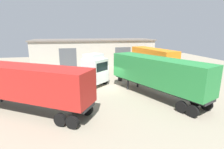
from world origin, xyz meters
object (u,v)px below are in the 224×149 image
at_px(container_trailer_black, 157,72).
at_px(gravel_pile, 36,70).
at_px(container_trailer_yellow, 153,57).
at_px(tractor_unit_white, 92,70).
at_px(container_trailer_grey, 24,83).
at_px(oil_drum, 120,77).

bearing_deg(container_trailer_black, gravel_pile, 25.86).
bearing_deg(container_trailer_yellow, container_trailer_black, -31.72).
xyz_separation_m(container_trailer_black, container_trailer_yellow, (4.34, 10.48, -0.06)).
bearing_deg(tractor_unit_white, container_trailer_grey, -86.41).
height_order(tractor_unit_white, oil_drum, tractor_unit_white).
bearing_deg(oil_drum, gravel_pile, 156.89).
height_order(container_trailer_black, container_trailer_grey, container_trailer_black).
bearing_deg(tractor_unit_white, container_trailer_yellow, 72.64).
bearing_deg(container_trailer_grey, container_trailer_yellow, -113.83).
bearing_deg(oil_drum, tractor_unit_white, -163.55).
height_order(tractor_unit_white, container_trailer_grey, tractor_unit_white).
distance_m(container_trailer_yellow, oil_drum, 7.70).
bearing_deg(oil_drum, container_trailer_grey, -143.17).
height_order(container_trailer_yellow, container_trailer_grey, container_trailer_yellow).
bearing_deg(oil_drum, container_trailer_black, -72.99).
xyz_separation_m(container_trailer_yellow, oil_drum, (-6.41, -3.71, -2.10)).
distance_m(container_trailer_black, oil_drum, 7.40).
distance_m(container_trailer_yellow, container_trailer_grey, 20.16).
distance_m(container_trailer_black, gravel_pile, 18.44).
bearing_deg(tractor_unit_white, gravel_pile, -170.82).
distance_m(tractor_unit_white, gravel_pile, 10.17).
bearing_deg(gravel_pile, oil_drum, -23.11).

